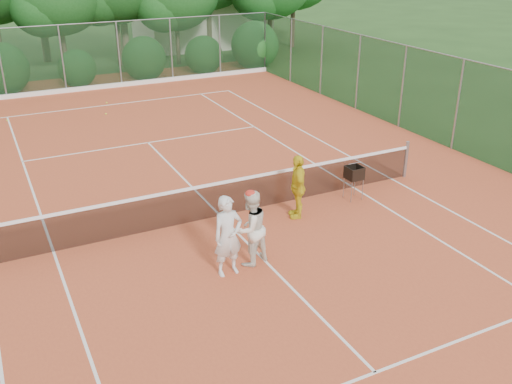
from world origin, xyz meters
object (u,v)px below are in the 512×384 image
player_white (228,236)px  player_center_grp (251,228)px  player_yellow (298,186)px  ball_hopper (354,173)px

player_white → player_center_grp: bearing=12.0°
player_white → player_center_grp: player_white is taller
player_white → player_center_grp: (0.60, 0.17, -0.03)m
player_yellow → ball_hopper: size_ratio=1.77×
player_center_grp → player_yellow: bearing=36.7°
ball_hopper → player_yellow: bearing=172.4°
player_center_grp → ball_hopper: player_center_grp is taller
player_white → player_center_grp: 0.63m
player_center_grp → player_yellow: 2.56m
player_center_grp → player_white: bearing=-164.2°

